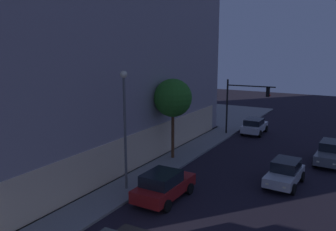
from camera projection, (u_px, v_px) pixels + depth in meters
name	position (u px, v px, depth m)	size (l,w,h in m)	color
modern_building	(35.00, 26.00, 29.74)	(29.48, 22.50, 21.57)	#4C4C51
traffic_light_far_corner	(243.00, 99.00, 34.54)	(0.51, 4.80, 5.55)	black
street_lamp_sidewalk	(125.00, 115.00, 20.92)	(0.44, 0.44, 7.37)	#5D5D5D
sidewalk_tree	(173.00, 98.00, 27.01)	(3.00, 3.00, 6.35)	#57341E
car_red	(164.00, 185.00, 20.42)	(4.45, 2.24, 1.73)	maroon
car_silver	(285.00, 173.00, 22.64)	(4.12, 2.13, 1.64)	#B7BABF
car_grey	(331.00, 153.00, 26.83)	(4.61, 2.20, 1.71)	slate
car_white	(254.00, 126.00, 36.05)	(4.10, 2.11, 1.61)	silver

